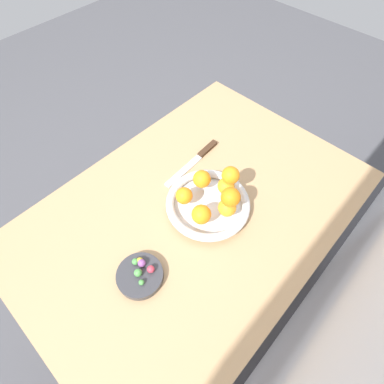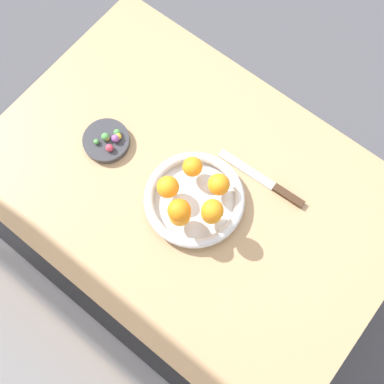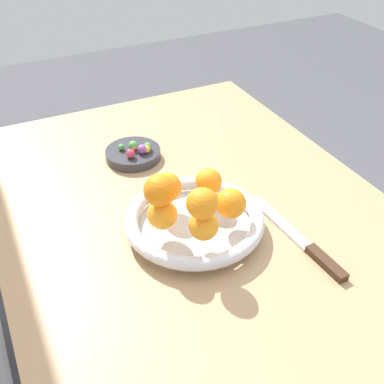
{
  "view_description": "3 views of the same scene",
  "coord_description": "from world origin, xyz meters",
  "px_view_note": "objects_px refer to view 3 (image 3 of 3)",
  "views": [
    {
      "loc": [
        0.37,
        0.33,
        1.54
      ],
      "look_at": [
        0.0,
        -0.01,
        0.83
      ],
      "focal_mm": 28.0,
      "sensor_mm": 36.0,
      "label": 1
    },
    {
      "loc": [
        -0.27,
        0.33,
        1.94
      ],
      "look_at": [
        -0.03,
        0.04,
        0.86
      ],
      "focal_mm": 45.0,
      "sensor_mm": 36.0,
      "label": 2
    },
    {
      "loc": [
        -0.65,
        0.33,
        1.34
      ],
      "look_at": [
        -0.0,
        0.02,
        0.81
      ],
      "focal_mm": 45.0,
      "sensor_mm": 36.0,
      "label": 3
    }
  ],
  "objects_px": {
    "orange_2": "(231,203)",
    "candy_ball_6": "(133,146)",
    "orange_4": "(167,187)",
    "candy_ball_7": "(148,146)",
    "orange_3": "(208,181)",
    "orange_6": "(202,203)",
    "orange_0": "(162,214)",
    "candy_ball_2": "(131,154)",
    "candy_ball_4": "(121,147)",
    "knife": "(303,243)",
    "candy_ball_1": "(142,149)",
    "orange_5": "(160,190)",
    "candy_ball_0": "(133,146)",
    "candy_dish": "(133,154)",
    "fruit_bowl": "(194,222)",
    "candy_ball_3": "(134,147)",
    "orange_1": "(204,225)",
    "candy_ball_5": "(147,149)",
    "dining_table": "(200,250)"
  },
  "relations": [
    {
      "from": "orange_0",
      "to": "orange_3",
      "type": "xyz_separation_m",
      "value": [
        0.06,
        -0.12,
        -0.0
      ]
    },
    {
      "from": "orange_3",
      "to": "dining_table",
      "type": "bearing_deg",
      "value": 124.54
    },
    {
      "from": "candy_ball_0",
      "to": "candy_ball_4",
      "type": "bearing_deg",
      "value": 66.63
    },
    {
      "from": "candy_ball_0",
      "to": "knife",
      "type": "bearing_deg",
      "value": -157.31
    },
    {
      "from": "orange_2",
      "to": "orange_4",
      "type": "height_order",
      "value": "same"
    },
    {
      "from": "candy_ball_0",
      "to": "orange_5",
      "type": "bearing_deg",
      "value": 169.37
    },
    {
      "from": "orange_4",
      "to": "candy_ball_7",
      "type": "height_order",
      "value": "orange_4"
    },
    {
      "from": "candy_ball_2",
      "to": "dining_table",
      "type": "bearing_deg",
      "value": -166.08
    },
    {
      "from": "orange_3",
      "to": "candy_ball_6",
      "type": "bearing_deg",
      "value": 15.19
    },
    {
      "from": "orange_4",
      "to": "candy_ball_1",
      "type": "xyz_separation_m",
      "value": [
        0.21,
        -0.03,
        -0.04
      ]
    },
    {
      "from": "fruit_bowl",
      "to": "candy_ball_3",
      "type": "relative_size",
      "value": 14.86
    },
    {
      "from": "orange_3",
      "to": "knife",
      "type": "xyz_separation_m",
      "value": [
        -0.17,
        -0.11,
        -0.06
      ]
    },
    {
      "from": "orange_3",
      "to": "candy_ball_1",
      "type": "xyz_separation_m",
      "value": [
        0.22,
        0.05,
        -0.03
      ]
    },
    {
      "from": "orange_3",
      "to": "candy_ball_0",
      "type": "height_order",
      "value": "orange_3"
    },
    {
      "from": "candy_ball_1",
      "to": "orange_3",
      "type": "bearing_deg",
      "value": -166.42
    },
    {
      "from": "orange_2",
      "to": "dining_table",
      "type": "bearing_deg",
      "value": 24.1
    },
    {
      "from": "orange_1",
      "to": "candy_ball_3",
      "type": "xyz_separation_m",
      "value": [
        0.35,
        -0.0,
        -0.04
      ]
    },
    {
      "from": "candy_ball_5",
      "to": "fruit_bowl",
      "type": "bearing_deg",
      "value": 177.77
    },
    {
      "from": "fruit_bowl",
      "to": "candy_ball_6",
      "type": "height_order",
      "value": "candy_ball_6"
    },
    {
      "from": "dining_table",
      "to": "candy_ball_6",
      "type": "bearing_deg",
      "value": 8.77
    },
    {
      "from": "orange_1",
      "to": "orange_5",
      "type": "relative_size",
      "value": 0.94
    },
    {
      "from": "orange_5",
      "to": "candy_ball_5",
      "type": "bearing_deg",
      "value": -16.08
    },
    {
      "from": "candy_ball_4",
      "to": "knife",
      "type": "distance_m",
      "value": 0.47
    },
    {
      "from": "orange_5",
      "to": "candy_ball_4",
      "type": "height_order",
      "value": "orange_5"
    },
    {
      "from": "candy_ball_1",
      "to": "orange_2",
      "type": "bearing_deg",
      "value": -169.54
    },
    {
      "from": "candy_ball_1",
      "to": "candy_ball_4",
      "type": "relative_size",
      "value": 1.44
    },
    {
      "from": "candy_ball_4",
      "to": "orange_5",
      "type": "bearing_deg",
      "value": 174.14
    },
    {
      "from": "orange_0",
      "to": "dining_table",
      "type": "bearing_deg",
      "value": -68.34
    },
    {
      "from": "candy_ball_1",
      "to": "candy_ball_2",
      "type": "height_order",
      "value": "candy_ball_1"
    },
    {
      "from": "fruit_bowl",
      "to": "orange_5",
      "type": "xyz_separation_m",
      "value": [
        -0.01,
        0.07,
        0.1
      ]
    },
    {
      "from": "orange_1",
      "to": "knife",
      "type": "height_order",
      "value": "orange_1"
    },
    {
      "from": "candy_ball_5",
      "to": "orange_1",
      "type": "bearing_deg",
      "value": 175.81
    },
    {
      "from": "candy_ball_2",
      "to": "candy_ball_5",
      "type": "distance_m",
      "value": 0.04
    },
    {
      "from": "orange_0",
      "to": "orange_1",
      "type": "height_order",
      "value": "orange_0"
    },
    {
      "from": "candy_ball_4",
      "to": "candy_ball_6",
      "type": "relative_size",
      "value": 0.7
    },
    {
      "from": "candy_ball_1",
      "to": "candy_ball_4",
      "type": "bearing_deg",
      "value": 47.64
    },
    {
      "from": "orange_4",
      "to": "candy_ball_7",
      "type": "bearing_deg",
      "value": -11.7
    },
    {
      "from": "orange_2",
      "to": "candy_ball_6",
      "type": "distance_m",
      "value": 0.33
    },
    {
      "from": "orange_0",
      "to": "candy_ball_2",
      "type": "relative_size",
      "value": 2.64
    },
    {
      "from": "candy_dish",
      "to": "candy_ball_2",
      "type": "bearing_deg",
      "value": 152.18
    },
    {
      "from": "orange_3",
      "to": "orange_6",
      "type": "distance_m",
      "value": 0.15
    },
    {
      "from": "fruit_bowl",
      "to": "candy_ball_3",
      "type": "bearing_deg",
      "value": 2.37
    },
    {
      "from": "candy_dish",
      "to": "knife",
      "type": "distance_m",
      "value": 0.45
    },
    {
      "from": "orange_1",
      "to": "candy_ball_2",
      "type": "height_order",
      "value": "orange_1"
    },
    {
      "from": "orange_3",
      "to": "candy_ball_6",
      "type": "relative_size",
      "value": 2.41
    },
    {
      "from": "orange_1",
      "to": "candy_ball_2",
      "type": "xyz_separation_m",
      "value": [
        0.33,
        0.02,
        -0.03
      ]
    },
    {
      "from": "orange_2",
      "to": "knife",
      "type": "bearing_deg",
      "value": -130.7
    },
    {
      "from": "candy_ball_3",
      "to": "candy_ball_4",
      "type": "height_order",
      "value": "candy_ball_3"
    },
    {
      "from": "candy_ball_2",
      "to": "candy_ball_4",
      "type": "xyz_separation_m",
      "value": [
        0.04,
        0.01,
        -0.0
      ]
    },
    {
      "from": "orange_1",
      "to": "candy_ball_6",
      "type": "distance_m",
      "value": 0.36
    }
  ]
}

